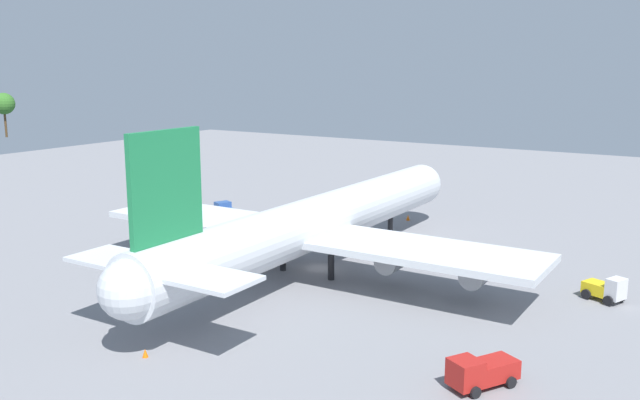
# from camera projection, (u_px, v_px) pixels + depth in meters

# --- Properties ---
(ground_plane) EXTENTS (246.26, 246.26, 0.00)m
(ground_plane) POSITION_uv_depth(u_px,v_px,m) (320.00, 268.00, 77.58)
(ground_plane) COLOR gray
(cargo_airplane) EXTENTS (61.56, 51.74, 17.66)m
(cargo_airplane) POSITION_uv_depth(u_px,v_px,m) (318.00, 222.00, 76.20)
(cargo_airplane) COLOR silver
(cargo_airplane) RESTS_ON ground_plane
(maintenance_van) EXTENTS (3.47, 4.27, 2.56)m
(maintenance_van) POSITION_uv_depth(u_px,v_px,m) (606.00, 289.00, 66.62)
(maintenance_van) COLOR silver
(maintenance_van) RESTS_ON ground_plane
(cargo_loader) EXTENTS (3.85, 5.05, 2.50)m
(cargo_loader) POSITION_uv_depth(u_px,v_px,m) (227.00, 212.00, 101.93)
(cargo_loader) COLOR #2D5193
(cargo_loader) RESTS_ON ground_plane
(fuel_truck) EXTENTS (5.63, 4.46, 2.38)m
(fuel_truck) POSITION_uv_depth(u_px,v_px,m) (481.00, 371.00, 48.79)
(fuel_truck) COLOR #B21E19
(fuel_truck) RESTS_ON ground_plane
(safety_cone_nose) EXTENTS (0.59, 0.59, 0.85)m
(safety_cone_nose) POSITION_uv_depth(u_px,v_px,m) (408.00, 218.00, 101.49)
(safety_cone_nose) COLOR orange
(safety_cone_nose) RESTS_ON ground_plane
(safety_cone_tail) EXTENTS (0.48, 0.48, 0.69)m
(safety_cone_tail) POSITION_uv_depth(u_px,v_px,m) (145.00, 353.00, 53.96)
(safety_cone_tail) COLOR orange
(safety_cone_tail) RESTS_ON ground_plane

